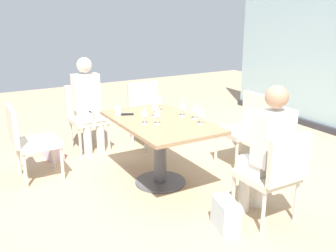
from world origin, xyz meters
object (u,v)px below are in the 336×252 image
at_px(dining_table_main, 160,136).
at_px(person_side_end, 88,100).
at_px(wine_glass_3, 157,112).
at_px(wine_glass_4, 183,105).
at_px(chair_near_window, 246,125).
at_px(handbag_1, 226,215).
at_px(person_far_right, 267,146).
at_px(wine_glass_2, 155,105).
at_px(wine_glass_0, 160,100).
at_px(chair_far_left, 148,110).
at_px(wine_glass_6, 195,107).
at_px(chair_side_end, 86,113).
at_px(wine_glass_5, 201,112).
at_px(cell_phone_on_table, 127,114).
at_px(handbag_0, 52,149).
at_px(coffee_cup, 118,110).
at_px(chair_front_left, 28,138).
at_px(chair_far_right, 275,172).
at_px(wine_glass_1, 144,112).

height_order(dining_table_main, person_side_end, person_side_end).
relative_size(wine_glass_3, wine_glass_4, 1.00).
height_order(dining_table_main, chair_near_window, chair_near_window).
height_order(person_side_end, handbag_1, person_side_end).
relative_size(person_far_right, wine_glass_2, 6.81).
bearing_deg(wine_glass_0, wine_glass_2, -40.71).
distance_m(chair_far_left, person_side_end, 0.85).
bearing_deg(wine_glass_6, wine_glass_3, -93.86).
bearing_deg(chair_side_end, wine_glass_5, 18.49).
xyz_separation_m(wine_glass_5, handbag_1, (0.78, -0.26, -0.72)).
xyz_separation_m(chair_far_left, wine_glass_3, (1.34, -0.57, 0.37)).
relative_size(wine_glass_4, cell_phone_on_table, 1.28).
bearing_deg(person_side_end, handbag_0, -79.69).
bearing_deg(wine_glass_3, coffee_cup, -160.38).
relative_size(chair_front_left, wine_glass_5, 4.70).
relative_size(wine_glass_2, handbag_0, 0.62).
bearing_deg(chair_far_right, chair_far_left, 180.00).
relative_size(chair_near_window, wine_glass_3, 4.70).
bearing_deg(handbag_0, wine_glass_4, 25.07).
distance_m(person_side_end, wine_glass_2, 1.32).
height_order(cell_phone_on_table, handbag_0, cell_phone_on_table).
height_order(wine_glass_3, wine_glass_6, same).
xyz_separation_m(chair_far_left, wine_glass_0, (0.88, -0.29, 0.37)).
relative_size(wine_glass_0, handbag_1, 0.62).
bearing_deg(handbag_0, chair_front_left, -52.23).
bearing_deg(chair_side_end, chair_far_right, 16.24).
bearing_deg(dining_table_main, handbag_1, 2.09).
relative_size(wine_glass_2, handbag_1, 0.62).
xyz_separation_m(chair_side_end, person_side_end, (0.11, 0.00, 0.20)).
height_order(wine_glass_2, wine_glass_6, same).
relative_size(wine_glass_3, wine_glass_5, 1.00).
distance_m(wine_glass_6, handbag_0, 2.03).
relative_size(coffee_cup, cell_phone_on_table, 0.62).
height_order(person_side_end, person_far_right, same).
height_order(chair_front_left, cell_phone_on_table, chair_front_left).
bearing_deg(handbag_1, dining_table_main, -163.69).
xyz_separation_m(wine_glass_6, handbag_0, (-1.46, -1.22, -0.72)).
bearing_deg(person_side_end, wine_glass_2, 14.54).
relative_size(wine_glass_4, wine_glass_5, 1.00).
height_order(wine_glass_1, wine_glass_6, same).
relative_size(wine_glass_5, cell_phone_on_table, 1.28).
distance_m(wine_glass_0, cell_phone_on_table, 0.42).
distance_m(chair_side_end, handbag_0, 0.68).
bearing_deg(wine_glass_0, chair_far_right, 10.65).
height_order(dining_table_main, wine_glass_6, wine_glass_6).
distance_m(person_side_end, wine_glass_1, 1.47).
xyz_separation_m(wine_glass_2, handbag_1, (1.25, 0.03, -0.72)).
height_order(wine_glass_0, wine_glass_1, same).
xyz_separation_m(wine_glass_0, coffee_cup, (-0.10, -0.48, -0.09)).
distance_m(wine_glass_6, handbag_1, 1.25).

